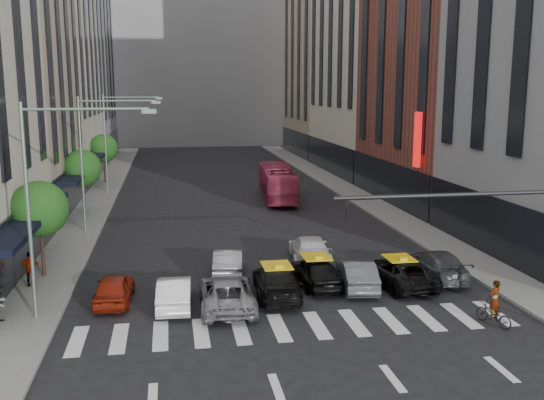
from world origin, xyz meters
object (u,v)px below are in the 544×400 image
streetlamp_mid (96,146)px  bus (277,183)px  car_white_front (174,292)px  pedestrian_far (31,269)px  streetlamp_near (51,182)px  streetlamp_far (115,130)px  taxi_center (316,272)px  car_red (114,288)px  motorcycle (493,314)px  taxi_left (277,281)px

streetlamp_mid → bus: bearing=35.7°
car_white_front → bus: 27.15m
bus → pedestrian_far: bearing=58.4°
streetlamp_near → streetlamp_far: (0.00, 32.00, 0.00)m
bus → streetlamp_near: bearing=66.5°
taxi_center → bus: 23.89m
car_red → motorcycle: 16.62m
streetlamp_near → taxi_left: size_ratio=1.76×
streetlamp_mid → car_red: size_ratio=2.25×
bus → pedestrian_far: bus is taller
streetlamp_mid → motorcycle: streetlamp_mid is taller
car_white_front → pedestrian_far: pedestrian_far is taller
car_red → taxi_center: taxi_center is taller
car_white_front → pedestrian_far: size_ratio=2.40×
motorcycle → pedestrian_far: bearing=-44.2°
streetlamp_mid → taxi_center: size_ratio=2.05×
streetlamp_mid → taxi_center: (11.79, -13.61, -5.16)m
pedestrian_far → car_red: bearing=144.2°
bus → pedestrian_far: 27.15m
streetlamp_near → taxi_center: 13.09m
streetlamp_mid → pedestrian_far: (-2.02, -11.67, -4.88)m
streetlamp_mid → streetlamp_far: size_ratio=1.00×
streetlamp_far → car_white_front: streetlamp_far is taller
car_white_front → pedestrian_far: (-6.86, 3.68, 0.33)m
car_white_front → taxi_center: taxi_center is taller
taxi_center → motorcycle: (6.06, -6.11, -0.28)m
car_red → taxi_left: (7.48, -0.39, 0.06)m
streetlamp_far → taxi_left: streetlamp_far is taller
taxi_left → motorcycle: (8.23, -5.01, -0.28)m
streetlamp_near → car_white_front: bearing=7.7°
car_white_front → bus: (9.29, 25.50, 0.81)m
streetlamp_mid → car_red: (2.13, -14.32, -5.22)m
streetlamp_mid → car_white_front: bearing=-72.5°
taxi_left → pedestrian_far: (-11.63, 3.04, 0.28)m
taxi_left → bus: (4.51, 24.86, 0.76)m
car_red → taxi_center: size_ratio=0.91×
streetlamp_far → streetlamp_mid: bearing=-90.0°
car_red → pedestrian_far: (-4.15, 2.65, 0.34)m
streetlamp_near → streetlamp_mid: same height
streetlamp_mid → bus: (14.13, 10.15, -4.41)m
streetlamp_far → car_white_front: (4.84, -31.35, -5.21)m
streetlamp_near → streetlamp_far: same height
streetlamp_near → bus: 30.05m
taxi_left → taxi_center: size_ratio=1.16×
car_white_front → taxi_center: (6.94, 1.74, 0.06)m
bus → car_white_front: bearing=74.9°
streetlamp_mid → taxi_center: 18.73m
car_red → taxi_left: taxi_left is taller
streetlamp_near → bus: size_ratio=0.84×
taxi_left → pedestrian_far: 12.03m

